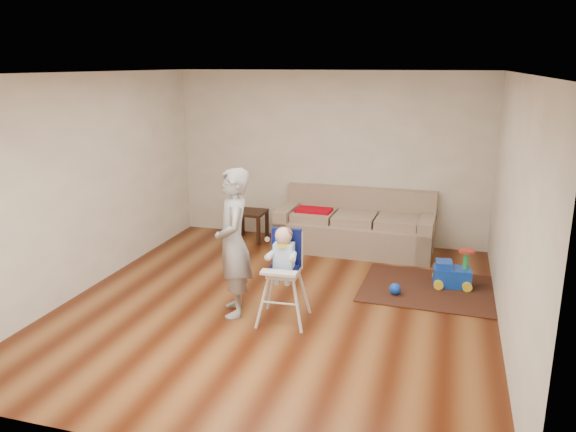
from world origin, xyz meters
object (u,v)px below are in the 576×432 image
(ride_on_toy, at_px, (453,267))
(adult, at_px, (233,243))
(toy_ball, at_px, (395,289))
(high_chair, at_px, (284,276))
(sofa, at_px, (355,221))
(side_table, at_px, (250,226))

(ride_on_toy, height_order, adult, adult)
(toy_ball, distance_m, adult, 2.15)
(toy_ball, relative_size, high_chair, 0.13)
(sofa, distance_m, high_chair, 2.71)
(side_table, relative_size, ride_on_toy, 0.97)
(ride_on_toy, bearing_deg, adult, -153.17)
(side_table, height_order, ride_on_toy, ride_on_toy)
(ride_on_toy, xyz_separation_m, adult, (-2.40, -1.52, 0.58))
(sofa, relative_size, side_table, 4.88)
(sofa, bearing_deg, toy_ball, -62.40)
(adult, bearing_deg, ride_on_toy, 97.92)
(side_table, xyz_separation_m, toy_ball, (2.51, -1.63, -0.16))
(side_table, bearing_deg, sofa, -0.27)
(ride_on_toy, relative_size, toy_ball, 3.43)
(toy_ball, bearing_deg, side_table, 146.93)
(sofa, height_order, high_chair, high_chair)
(high_chair, bearing_deg, adult, 172.94)
(side_table, xyz_separation_m, high_chair, (1.38, -2.69, 0.29))
(toy_ball, relative_size, adult, 0.09)
(sofa, bearing_deg, side_table, -178.67)
(ride_on_toy, height_order, high_chair, high_chair)
(toy_ball, bearing_deg, high_chair, -136.84)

